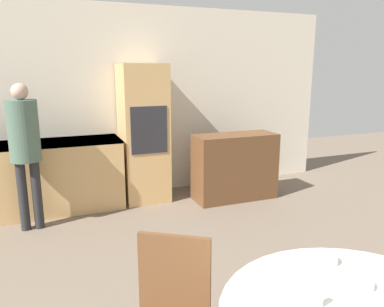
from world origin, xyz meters
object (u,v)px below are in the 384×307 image
oven_unit (144,134)px  bowl_near (323,259)px  sideboard (235,167)px  bowl_centre (356,282)px  chair_far_right (375,268)px  person_standing (24,141)px

oven_unit → bowl_near: oven_unit is taller
sideboard → oven_unit: bearing=159.1°
oven_unit → sideboard: (1.15, -0.44, -0.46)m
oven_unit → bowl_centre: size_ratio=11.21×
oven_unit → chair_far_right: 3.33m
sideboard → bowl_centre: 3.36m
bowl_centre → sideboard: bearing=71.7°
sideboard → chair_far_right: chair_far_right is taller
oven_unit → bowl_centre: oven_unit is taller
chair_far_right → person_standing: 3.48m
oven_unit → sideboard: bearing=-20.9°
chair_far_right → bowl_centre: size_ratio=5.81×
bowl_centre → bowl_near: bearing=88.3°
person_standing → bowl_near: person_standing is taller
chair_far_right → oven_unit: bearing=-125.1°
bowl_near → sideboard: bearing=70.4°
sideboard → person_standing: bearing=-178.5°
oven_unit → person_standing: (-1.43, -0.51, 0.09)m
chair_far_right → bowl_centre: bearing=-12.8°
oven_unit → bowl_near: size_ratio=12.03×
oven_unit → chair_far_right: size_ratio=1.93×
chair_far_right → bowl_near: bearing=-32.7°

